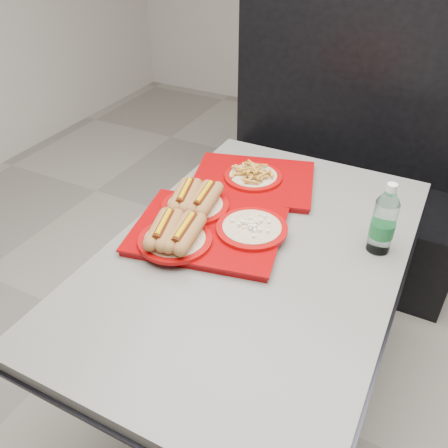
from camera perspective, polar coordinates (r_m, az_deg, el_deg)
The scene contains 6 objects.
ground at distance 2.10m, azimuth 2.99°, elevation -19.27°, with size 6.00×6.00×0.00m, color gray.
diner_table at distance 1.66m, azimuth 3.61°, elevation -7.55°, with size 0.92×1.42×0.75m.
booth_bench at distance 2.61m, azimuth 13.35°, elevation 4.41°, with size 1.30×0.57×1.35m.
tray_near at distance 1.60m, azimuth -2.60°, elevation 0.08°, with size 0.56×0.48×0.11m.
tray_far at distance 1.88m, azimuth 3.52°, elevation 5.55°, with size 0.55×0.48×0.09m.
water_bottle at distance 1.56m, azimuth 18.64°, elevation 0.18°, with size 0.08×0.08×0.25m.
Camera 1 is at (0.46, -1.12, 1.72)m, focal length 38.00 mm.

